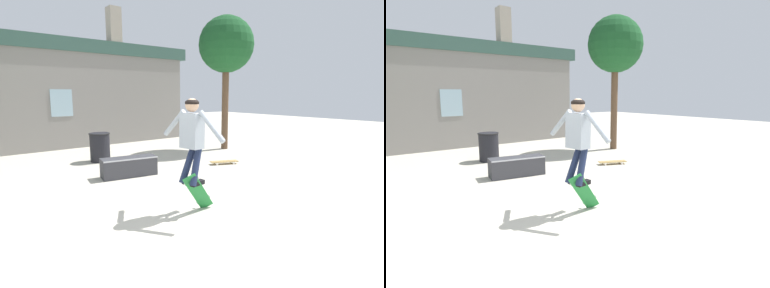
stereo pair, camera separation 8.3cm
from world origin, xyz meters
TOP-DOWN VIEW (x-y plane):
  - ground_plane at (0.00, 0.00)m, footprint 40.00×40.00m
  - building_backdrop at (0.03, 7.55)m, footprint 10.71×0.52m
  - tree_right at (4.58, 4.06)m, footprint 1.84×1.84m
  - skate_ledge at (0.35, 2.92)m, footprint 1.31×0.66m
  - trash_bin at (0.43, 4.83)m, footprint 0.58×0.58m
  - skater at (0.15, 0.32)m, footprint 0.35×1.28m
  - skateboard_flipping at (0.24, 0.27)m, footprint 0.65×0.28m
  - skateboard_resting at (2.93, 2.39)m, footprint 0.78×0.50m

SIDE VIEW (x-z plane):
  - ground_plane at x=0.00m, z-range 0.00..0.00m
  - skateboard_resting at x=2.93m, z-range 0.03..0.11m
  - skate_ledge at x=0.35m, z-range 0.00..0.44m
  - skateboard_flipping at x=0.24m, z-range -0.04..0.70m
  - trash_bin at x=0.43m, z-range 0.02..0.83m
  - skater at x=0.15m, z-range 0.59..1.95m
  - building_backdrop at x=0.03m, z-range -0.52..4.49m
  - tree_right at x=4.58m, z-range 1.24..5.66m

